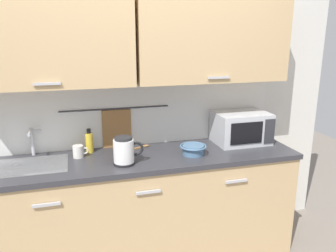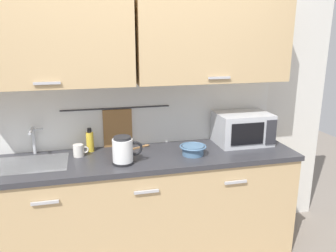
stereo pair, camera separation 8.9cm
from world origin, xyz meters
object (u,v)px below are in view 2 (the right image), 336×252
object	(u,v)px
microwave	(242,128)
mug_near_sink	(79,150)
dish_soap_bottle	(90,141)
wooden_spoon	(139,147)
mixing_bowl	(193,149)
electric_kettle	(123,151)

from	to	relation	value
microwave	mug_near_sink	world-z (taller)	microwave
dish_soap_bottle	microwave	bearing A→B (deg)	-4.06
dish_soap_bottle	wooden_spoon	bearing A→B (deg)	-1.63
microwave	mixing_bowl	size ratio (longest dim) A/B	2.15
electric_kettle	microwave	bearing A→B (deg)	12.77
dish_soap_bottle	mug_near_sink	xyz separation A→B (m)	(-0.09, -0.10, -0.04)
mug_near_sink	mixing_bowl	xyz separation A→B (m)	(0.88, -0.18, -0.00)
mixing_bowl	wooden_spoon	xyz separation A→B (m)	(-0.39, 0.26, -0.04)
electric_kettle	mug_near_sink	world-z (taller)	electric_kettle
microwave	mug_near_sink	bearing A→B (deg)	-179.79
mug_near_sink	microwave	bearing A→B (deg)	0.21
dish_soap_bottle	mug_near_sink	distance (m)	0.14
mixing_bowl	mug_near_sink	bearing A→B (deg)	168.53
mug_near_sink	electric_kettle	bearing A→B (deg)	-36.06
wooden_spoon	dish_soap_bottle	bearing A→B (deg)	178.37
microwave	electric_kettle	bearing A→B (deg)	-167.23
microwave	mug_near_sink	size ratio (longest dim) A/B	3.83
dish_soap_bottle	mug_near_sink	world-z (taller)	dish_soap_bottle
mug_near_sink	dish_soap_bottle	bearing A→B (deg)	47.30
microwave	mixing_bowl	bearing A→B (deg)	-160.11
microwave	wooden_spoon	world-z (taller)	microwave
mug_near_sink	mixing_bowl	distance (m)	0.90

